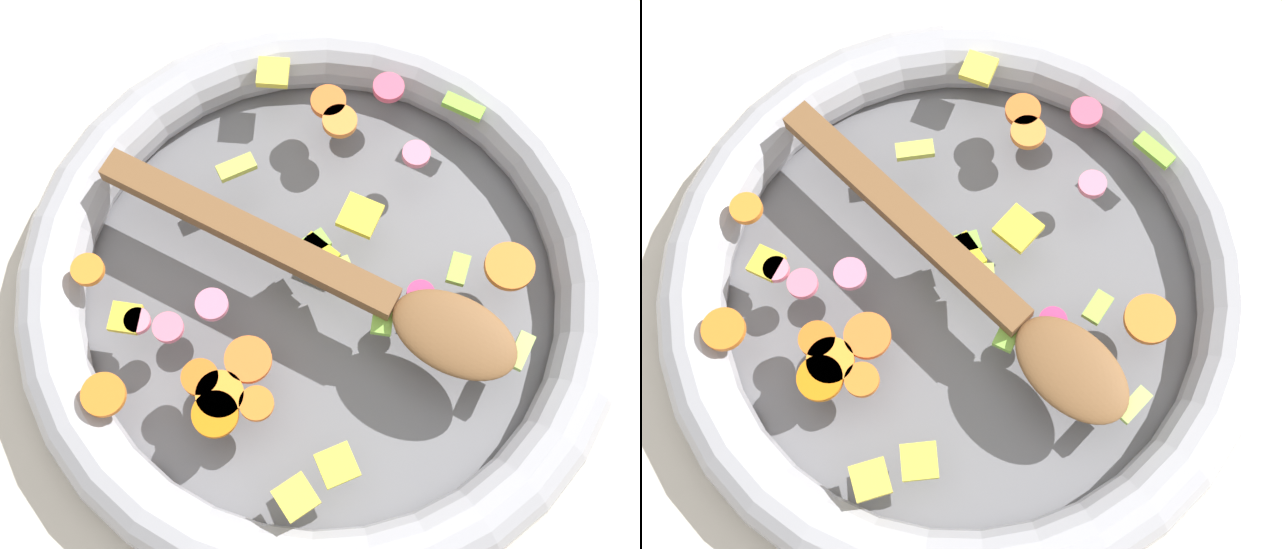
{
  "view_description": "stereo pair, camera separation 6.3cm",
  "coord_description": "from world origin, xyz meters",
  "views": [
    {
      "loc": [
        0.08,
        0.2,
        0.64
      ],
      "look_at": [
        0.0,
        0.0,
        0.05
      ],
      "focal_mm": 50.0,
      "sensor_mm": 36.0,
      "label": 1
    },
    {
      "loc": [
        0.02,
        0.22,
        0.64
      ],
      "look_at": [
        0.0,
        0.0,
        0.05
      ],
      "focal_mm": 50.0,
      "sensor_mm": 36.0,
      "label": 2
    }
  ],
  "objects": [
    {
      "name": "chopped_vegetables",
      "position": [
        0.02,
        0.0,
        0.05
      ],
      "size": [
        0.35,
        0.34,
        0.01
      ],
      "color": "#D3631B",
      "rests_on": "skillet"
    },
    {
      "name": "wooden_spoon",
      "position": [
        -0.01,
        0.02,
        0.06
      ],
      "size": [
        0.24,
        0.27,
        0.01
      ],
      "color": "brown",
      "rests_on": "chopped_vegetables"
    },
    {
      "name": "skillet",
      "position": [
        0.0,
        0.0,
        0.02
      ],
      "size": [
        0.45,
        0.45,
        0.05
      ],
      "color": "slate",
      "rests_on": "ground_plane"
    },
    {
      "name": "ground_plane",
      "position": [
        0.0,
        0.0,
        0.0
      ],
      "size": [
        4.0,
        4.0,
        0.0
      ],
      "primitive_type": "plane",
      "color": "beige"
    }
  ]
}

